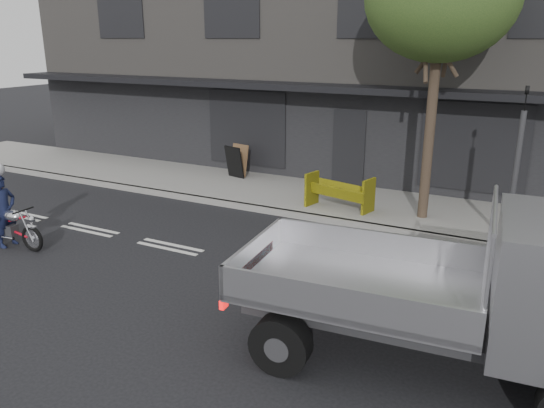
% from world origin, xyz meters
% --- Properties ---
extents(ground, '(80.00, 80.00, 0.00)m').
position_xyz_m(ground, '(0.00, 0.00, 0.00)').
color(ground, black).
rests_on(ground, ground).
extents(sidewalk, '(32.00, 3.20, 0.15)m').
position_xyz_m(sidewalk, '(0.00, 4.70, 0.07)').
color(sidewalk, gray).
rests_on(sidewalk, ground).
extents(kerb, '(32.00, 0.20, 0.15)m').
position_xyz_m(kerb, '(0.00, 3.10, 0.07)').
color(kerb, gray).
rests_on(kerb, ground).
extents(building_main, '(26.00, 10.00, 8.00)m').
position_xyz_m(building_main, '(0.00, 11.30, 4.00)').
color(building_main, slate).
rests_on(building_main, ground).
extents(traffic_light_pole, '(0.12, 0.12, 3.50)m').
position_xyz_m(traffic_light_pole, '(4.20, 3.35, 1.65)').
color(traffic_light_pole, '#2D2D30').
rests_on(traffic_light_pole, ground).
extents(motorcycle, '(1.82, 0.53, 0.94)m').
position_xyz_m(motorcycle, '(-5.50, -1.55, 0.48)').
color(motorcycle, black).
rests_on(motorcycle, ground).
extents(rider, '(0.40, 0.60, 1.61)m').
position_xyz_m(rider, '(-5.65, -1.55, 0.80)').
color(rider, '#131835').
rests_on(rider, ground).
extents(flatbed_ute, '(5.45, 2.57, 2.46)m').
position_xyz_m(flatbed_ute, '(4.73, -1.80, 1.40)').
color(flatbed_ute, black).
rests_on(flatbed_ute, ground).
extents(construction_barrier, '(1.78, 1.06, 0.93)m').
position_xyz_m(construction_barrier, '(0.12, 3.62, 0.62)').
color(construction_barrier, yellow).
rests_on(construction_barrier, sidewalk).
extents(sandwich_board, '(0.72, 0.56, 1.02)m').
position_xyz_m(sandwich_board, '(-3.96, 5.37, 0.66)').
color(sandwich_board, black).
rests_on(sandwich_board, sidewalk).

